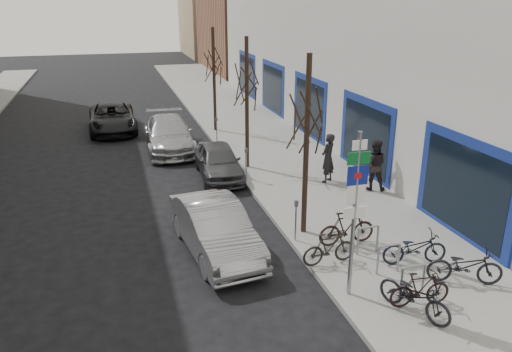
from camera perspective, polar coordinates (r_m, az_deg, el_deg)
ground at (r=11.95m, az=-0.30°, el=-15.63°), size 120.00×120.00×0.00m
sidewalk_east at (r=21.76m, az=3.83°, el=1.37°), size 5.00×70.00×0.15m
commercial_building at (r=32.16m, az=22.25°, el=14.93°), size 20.00×32.00×10.00m
brick_building_far at (r=51.88m, az=1.37°, el=16.51°), size 12.00×14.00×8.00m
tan_building_far at (r=66.41m, az=-2.30°, el=17.64°), size 13.00×12.00×9.00m
highway_sign_pole at (r=11.54m, az=11.25°, el=-3.38°), size 0.55×0.10×4.20m
bike_rack at (r=13.43m, az=14.93°, el=-8.75°), size 0.66×2.26×0.83m
tree_near at (r=14.19m, az=5.94°, el=8.21°), size 1.80×1.80×5.50m
tree_mid at (r=20.27m, az=-1.07°, el=11.76°), size 1.80×1.80×5.50m
tree_far at (r=26.55m, az=-4.88°, el=13.59°), size 1.80×1.80×5.50m
meter_front at (r=14.57m, az=4.59°, el=-4.64°), size 0.10×0.08×1.27m
meter_mid at (r=19.45m, az=-1.13°, el=1.78°), size 0.10×0.08×1.27m
meter_back at (r=24.60m, az=-4.51°, el=5.57°), size 0.10×0.08×1.27m
bike_near_left at (r=11.97m, az=17.74°, el=-12.57°), size 1.27×1.88×1.11m
bike_near_right at (r=12.34m, az=18.25°, el=-12.12°), size 1.54×0.59×0.91m
bike_mid_curb at (r=14.06m, az=17.71°, el=-7.56°), size 1.83×0.85×1.07m
bike_mid_inner at (r=13.57m, az=8.37°, el=-8.12°), size 1.57×0.54×0.94m
bike_far_curb at (r=13.58m, az=22.82°, el=-9.14°), size 1.90×1.24×1.12m
bike_far_inner at (r=14.64m, az=10.34°, el=-5.82°), size 1.73×0.52×1.05m
parked_car_front at (r=14.24m, az=-4.69°, el=-6.03°), size 2.10×4.65×1.48m
parked_car_mid at (r=20.19m, az=-4.29°, el=1.71°), size 1.80×4.08×1.37m
parked_car_back at (r=24.19m, az=-9.92°, el=4.73°), size 2.34×5.39×1.54m
lane_car at (r=28.42m, az=-16.10°, el=6.40°), size 2.50×5.29×1.46m
pedestrian_near at (r=19.32m, az=8.22°, el=2.05°), size 0.84×0.79×1.92m
pedestrian_far at (r=18.86m, az=13.36°, el=1.28°), size 0.85×0.74×1.93m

